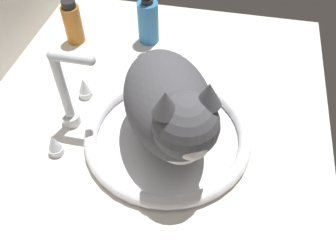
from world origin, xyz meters
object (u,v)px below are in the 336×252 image
at_px(cat, 171,108).
at_px(amber_bottle, 73,23).
at_px(sink_basin, 168,134).
at_px(soap_pump_bottle, 148,21).
at_px(faucet, 69,98).

relative_size(cat, amber_bottle, 3.04).
xyz_separation_m(sink_basin, cat, (-0.02, -0.01, 0.11)).
bearing_deg(amber_bottle, cat, -133.03).
relative_size(cat, soap_pump_bottle, 2.24).
distance_m(sink_basin, amber_bottle, 0.44).
bearing_deg(sink_basin, soap_pump_bottle, 20.48).
bearing_deg(amber_bottle, sink_basin, -132.02).
bearing_deg(faucet, amber_bottle, 21.00).
distance_m(cat, soap_pump_bottle, 0.39).
bearing_deg(sink_basin, amber_bottle, 47.98).
bearing_deg(sink_basin, cat, -152.46).
xyz_separation_m(faucet, amber_bottle, (0.30, 0.11, -0.02)).
bearing_deg(faucet, cat, -95.23).
bearing_deg(cat, amber_bottle, 46.97).
bearing_deg(amber_bottle, faucet, -159.00).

